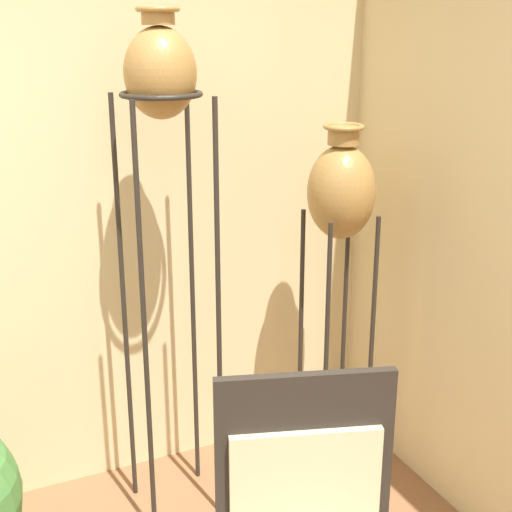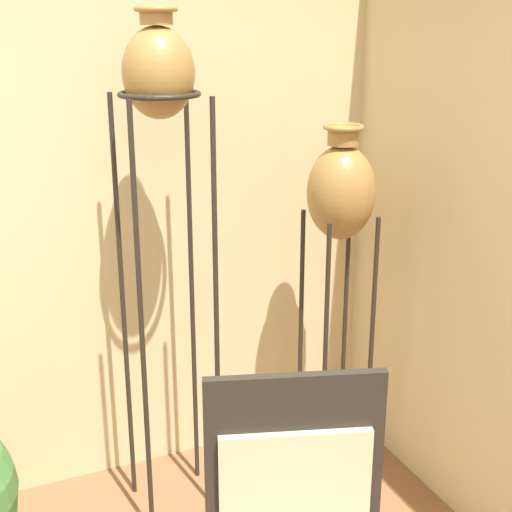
# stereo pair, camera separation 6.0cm
# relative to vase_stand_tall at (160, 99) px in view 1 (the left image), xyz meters

# --- Properties ---
(vase_stand_tall) EXTENTS (0.32, 0.32, 2.04)m
(vase_stand_tall) POSITION_rel_vase_stand_tall_xyz_m (0.00, 0.00, 0.00)
(vase_stand_tall) COLOR #28231E
(vase_stand_tall) RESTS_ON ground_plane
(vase_stand_medium) EXTENTS (0.28, 0.28, 1.60)m
(vase_stand_medium) POSITION_rel_vase_stand_tall_xyz_m (0.73, -0.07, -0.43)
(vase_stand_medium) COLOR #28231E
(vase_stand_medium) RESTS_ON ground_plane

